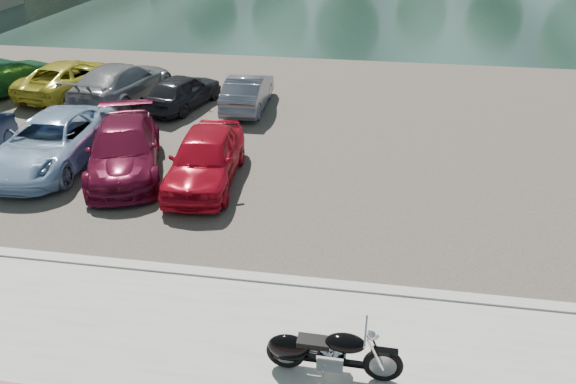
% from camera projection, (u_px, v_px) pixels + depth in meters
% --- Properties ---
extents(ground, '(200.00, 200.00, 0.00)m').
position_uv_depth(ground, '(292.00, 354.00, 10.16)').
color(ground, '#595447').
rests_on(ground, ground).
extents(kerb, '(60.00, 0.30, 0.14)m').
position_uv_depth(kerb, '(306.00, 284.00, 11.87)').
color(kerb, '#9C9993').
rests_on(kerb, ground).
extents(parking_lot, '(60.00, 18.00, 0.04)m').
position_uv_depth(parking_lot, '(340.00, 128.00, 19.71)').
color(parking_lot, '#3E3832').
rests_on(parking_lot, ground).
extents(motorcycle, '(2.33, 0.75, 1.05)m').
position_uv_depth(motorcycle, '(321.00, 351.00, 9.45)').
color(motorcycle, black).
rests_on(motorcycle, promenade).
extents(car_2, '(2.60, 5.29, 1.45)m').
position_uv_depth(car_2, '(51.00, 142.00, 16.79)').
color(car_2, '#96B5DA').
rests_on(car_2, parking_lot).
extents(car_3, '(3.57, 5.29, 1.42)m').
position_uv_depth(car_3, '(124.00, 149.00, 16.34)').
color(car_3, maroon).
rests_on(car_3, parking_lot).
extents(car_4, '(2.08, 4.51, 1.50)m').
position_uv_depth(car_4, '(205.00, 158.00, 15.74)').
color(car_4, '#B50C20').
rests_on(car_4, parking_lot).
extents(car_5, '(2.94, 4.57, 1.42)m').
position_uv_depth(car_5, '(6.00, 77.00, 22.67)').
color(car_5, '#103C21').
rests_on(car_5, parking_lot).
extents(car_6, '(3.05, 5.25, 1.37)m').
position_uv_depth(car_6, '(71.00, 78.00, 22.65)').
color(car_6, gold).
rests_on(car_6, parking_lot).
extents(car_7, '(2.81, 5.52, 1.53)m').
position_uv_depth(car_7, '(122.00, 83.00, 21.75)').
color(car_7, gray).
rests_on(car_7, parking_lot).
extents(car_8, '(2.45, 4.06, 1.29)m').
position_uv_depth(car_8, '(182.00, 91.00, 21.27)').
color(car_8, black).
rests_on(car_8, parking_lot).
extents(car_9, '(1.45, 3.96, 1.29)m').
position_uv_depth(car_9, '(248.00, 92.00, 21.21)').
color(car_9, slate).
rests_on(car_9, parking_lot).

